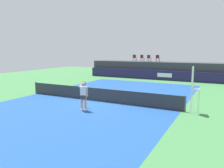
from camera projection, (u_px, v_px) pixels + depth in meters
ground_plane at (116, 94)px, 18.75m from camera, size 48.00×48.00×0.00m
court_inner at (97, 101)px, 16.12m from camera, size 12.00×22.00×0.00m
sponsor_wall at (152, 75)px, 27.86m from camera, size 18.00×0.22×1.20m
spectator_platform at (157, 70)px, 29.37m from camera, size 18.00×2.80×2.20m
spectator_chair_far_left at (135, 58)px, 30.69m from camera, size 0.47×0.47×0.89m
spectator_chair_left at (142, 58)px, 30.09m from camera, size 0.47×0.47×0.89m
spectator_chair_center at (149, 58)px, 29.29m from camera, size 0.48×0.48×0.89m
spectator_chair_right at (158, 58)px, 29.29m from camera, size 0.47×0.47×0.89m
umpire_chair at (194, 86)px, 12.86m from camera, size 0.47×0.47×2.76m
tennis_net at (97, 95)px, 16.05m from camera, size 12.40×0.02×0.95m
net_post_near at (36, 88)px, 18.87m from camera, size 0.10×0.10×1.00m
net_post_far at (185, 104)px, 13.21m from camera, size 0.10×0.10×1.00m
tennis_player at (83, 95)px, 13.48m from camera, size 0.97×1.09×1.77m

